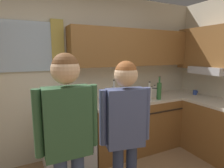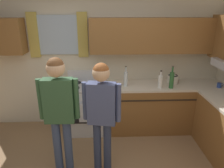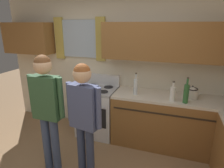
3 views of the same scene
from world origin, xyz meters
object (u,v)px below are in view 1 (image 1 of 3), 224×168
bottle_wine_green (159,91)px  stovetop_kettle (155,91)px  bottle_milk_white (149,93)px  adult_in_plaid (125,124)px  bottle_tall_clear (114,94)px  stove_oven (68,136)px  mug_cobalt_blue (195,92)px  adult_left (68,129)px

bottle_wine_green → stovetop_kettle: (0.10, 0.24, -0.06)m
bottle_milk_white → adult_in_plaid: bearing=-136.3°
bottle_tall_clear → bottle_milk_white: bearing=-10.3°
stovetop_kettle → adult_in_plaid: adult_in_plaid is taller
stove_oven → mug_cobalt_blue: 2.41m
bottle_tall_clear → bottle_milk_white: bottle_tall_clear is taller
bottle_tall_clear → stove_oven: bearing=174.3°
adult_in_plaid → bottle_milk_white: bearing=43.7°
mug_cobalt_blue → stovetop_kettle: 0.79m
stove_oven → bottle_wine_green: size_ratio=2.79×
bottle_tall_clear → stovetop_kettle: (0.88, 0.11, -0.05)m
mug_cobalt_blue → adult_left: bearing=-160.3°
stovetop_kettle → adult_left: size_ratio=0.16×
bottle_tall_clear → stovetop_kettle: bearing=7.2°
bottle_wine_green → bottle_tall_clear: bearing=171.0°
stove_oven → bottle_tall_clear: (0.72, -0.07, 0.57)m
bottle_tall_clear → adult_in_plaid: 1.15m
stovetop_kettle → adult_in_plaid: bearing=-137.7°
bottle_milk_white → stovetop_kettle: bearing=37.1°
bottle_milk_white → adult_left: (-1.55, -0.96, 0.03)m
mug_cobalt_blue → adult_left: adult_left is taller
bottle_milk_white → adult_in_plaid: adult_in_plaid is taller
stove_oven → adult_in_plaid: bearing=-75.1°
adult_left → stovetop_kettle: bearing=32.6°
adult_left → adult_in_plaid: size_ratio=1.04×
stove_oven → adult_left: (-0.24, -1.14, 0.58)m
stove_oven → bottle_tall_clear: bearing=-5.7°
bottle_wine_green → mug_cobalt_blue: size_ratio=3.43×
adult_left → adult_in_plaid: adult_left is taller
stovetop_kettle → adult_left: adult_left is taller
stove_oven → stovetop_kettle: bearing=1.4°
stovetop_kettle → adult_left: 2.18m
adult_left → bottle_tall_clear: bearing=48.0°
stove_oven → adult_left: size_ratio=0.66×
stove_oven → stovetop_kettle: size_ratio=4.02×
mug_cobalt_blue → adult_in_plaid: bearing=-155.5°
bottle_tall_clear → bottle_milk_white: 0.60m
bottle_milk_white → adult_left: bearing=-148.3°
bottle_wine_green → adult_left: 1.98m
bottle_tall_clear → stovetop_kettle: size_ratio=1.34×
bottle_milk_white → adult_in_plaid: size_ratio=0.20×
adult_in_plaid → bottle_tall_clear: bearing=68.7°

